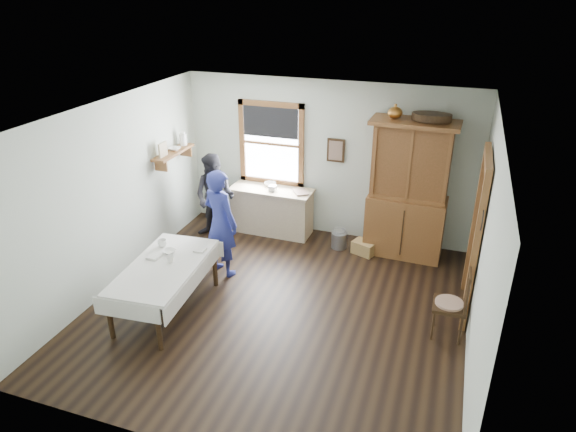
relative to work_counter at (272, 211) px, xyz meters
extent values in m
cube|color=black|center=(0.90, -2.18, -0.41)|extent=(5.00, 5.00, 0.01)
cube|color=silver|center=(0.90, -2.18, 2.28)|extent=(5.00, 5.00, 0.01)
cube|color=silver|center=(0.90, 0.32, 0.94)|extent=(5.00, 0.01, 2.70)
cube|color=silver|center=(0.90, -4.68, 0.94)|extent=(5.00, 0.01, 2.70)
cube|color=silver|center=(-1.60, -2.18, 0.94)|extent=(0.01, 5.00, 2.70)
cube|color=silver|center=(3.40, -2.18, 0.94)|extent=(0.01, 5.00, 2.70)
cube|color=white|center=(-0.10, 0.30, 1.14)|extent=(1.00, 0.02, 1.30)
cube|color=brown|center=(-0.10, 0.28, 1.83)|extent=(1.18, 0.06, 0.09)
cube|color=brown|center=(-0.10, 0.28, 0.44)|extent=(1.18, 0.06, 0.09)
cube|color=brown|center=(-0.64, 0.28, 1.14)|extent=(0.09, 0.06, 1.48)
cube|color=brown|center=(0.45, 0.28, 1.14)|extent=(0.09, 0.06, 1.48)
cube|color=black|center=(-0.10, 0.26, 1.53)|extent=(0.98, 0.03, 0.52)
cube|color=#4C4136|center=(3.37, -1.33, 0.64)|extent=(0.03, 0.90, 2.10)
cube|color=brown|center=(3.34, -1.84, 0.64)|extent=(0.08, 0.12, 2.10)
cube|color=brown|center=(3.34, -0.82, 0.64)|extent=(0.08, 0.12, 2.10)
cube|color=brown|center=(3.34, -1.33, 1.75)|extent=(0.08, 1.14, 0.12)
cube|color=brown|center=(-1.47, -0.68, 1.14)|extent=(0.24, 1.00, 0.04)
cube|color=brown|center=(-1.47, -1.08, 1.04)|extent=(0.22, 0.03, 0.18)
cube|color=brown|center=(-1.47, -0.28, 1.04)|extent=(0.22, 0.03, 0.18)
cube|color=tan|center=(-1.47, -0.98, 1.27)|extent=(0.03, 0.22, 0.24)
cylinder|color=white|center=(-1.47, -0.33, 1.27)|extent=(0.12, 0.12, 0.22)
cube|color=#352412|center=(1.05, 0.28, 1.14)|extent=(0.30, 0.04, 0.40)
torus|color=black|center=(3.35, -1.88, 1.31)|extent=(0.01, 0.27, 0.27)
cube|color=tan|center=(0.00, 0.00, 0.00)|extent=(1.45, 0.57, 0.83)
cube|color=brown|center=(2.32, -0.05, 0.71)|extent=(1.34, 0.67, 2.25)
cube|color=silver|center=(-0.52, -2.71, -0.06)|extent=(1.06, 1.82, 0.70)
cube|color=#352412|center=(3.14, -2.04, 0.07)|extent=(0.45, 0.45, 0.97)
cube|color=gray|center=(1.28, -0.20, -0.27)|extent=(0.30, 0.30, 0.28)
cube|color=#9E8147|center=(1.73, -0.27, -0.31)|extent=(0.43, 0.37, 0.22)
imported|color=navy|center=(-0.23, -1.55, 0.37)|extent=(0.67, 0.56, 1.56)
imported|color=black|center=(-0.85, -0.50, 0.29)|extent=(0.69, 0.53, 1.40)
imported|color=white|center=(-0.81, -2.25, 0.34)|extent=(0.16, 0.16, 0.10)
imported|color=white|center=(-0.48, -2.61, 0.34)|extent=(0.13, 0.13, 0.10)
imported|color=white|center=(-0.63, -2.39, 0.31)|extent=(0.25, 0.25, 0.05)
imported|color=#7C6253|center=(0.44, -0.07, 0.43)|extent=(0.28, 0.30, 0.02)
imported|color=white|center=(-0.07, 0.12, 0.45)|extent=(0.24, 0.24, 0.07)
imported|color=white|center=(-1.47, -0.63, 1.18)|extent=(0.22, 0.22, 0.05)
camera|label=1|loc=(2.95, -7.76, 3.76)|focal=32.00mm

